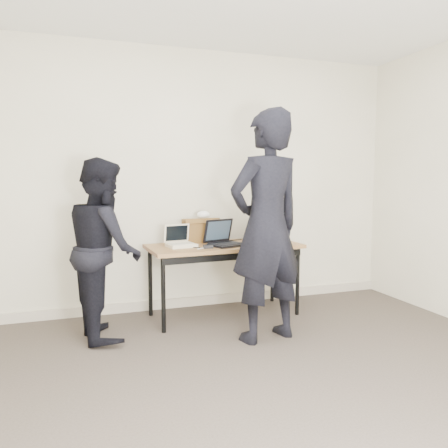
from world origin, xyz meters
name	(u,v)px	position (x,y,z in m)	size (l,w,h in m)	color
room	(297,183)	(0.00, 0.00, 1.35)	(4.60, 4.60, 2.80)	#423932
desk	(225,251)	(0.18, 1.82, 0.66)	(1.54, 0.74, 0.72)	brown
laptop_beige	(180,242)	(-0.26, 1.85, 0.76)	(0.30, 0.29, 0.21)	beige
laptop_center	(224,239)	(0.16, 1.79, 0.78)	(0.41, 0.40, 0.25)	black
laptop_right	(266,235)	(0.69, 1.96, 0.77)	(0.39, 0.39, 0.23)	black
leather_satchel	(201,230)	(0.00, 2.05, 0.85)	(0.36, 0.18, 0.25)	brown
tissue	(203,215)	(0.03, 2.05, 1.00)	(0.13, 0.10, 0.08)	white
equipment_box	(274,233)	(0.81, 2.01, 0.79)	(0.24, 0.20, 0.14)	black
power_brick	(208,247)	(-0.04, 1.65, 0.74)	(0.08, 0.05, 0.03)	black
cables	(229,244)	(0.22, 1.82, 0.72)	(1.15, 0.46, 0.01)	black
person_typist	(267,227)	(0.30, 1.10, 0.97)	(0.71, 0.47, 1.95)	black
person_observer	(104,248)	(-0.99, 1.63, 0.77)	(0.75, 0.59, 1.55)	black
baseboard	(197,301)	(0.00, 2.23, 0.05)	(4.50, 0.03, 0.10)	#B8AD98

